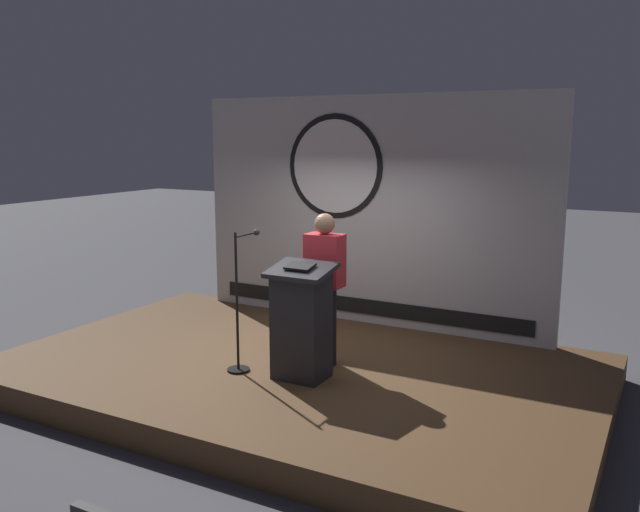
% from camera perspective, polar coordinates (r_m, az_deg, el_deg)
% --- Properties ---
extents(ground_plane, '(40.00, 40.00, 0.00)m').
position_cam_1_polar(ground_plane, '(7.52, -1.99, -11.27)').
color(ground_plane, '#4C4C51').
extents(stage_platform, '(6.40, 4.00, 0.30)m').
position_cam_1_polar(stage_platform, '(7.46, -2.00, -10.20)').
color(stage_platform, brown).
rests_on(stage_platform, ground).
extents(banner_display, '(4.89, 0.12, 2.97)m').
position_cam_1_polar(banner_display, '(8.69, 4.03, 3.90)').
color(banner_display, silver).
rests_on(banner_display, stage_platform).
extents(podium, '(0.64, 0.50, 1.21)m').
position_cam_1_polar(podium, '(6.79, -1.62, -5.70)').
color(podium, '#26262B').
rests_on(podium, stage_platform).
extents(speaker_person, '(0.40, 0.26, 1.66)m').
position_cam_1_polar(speaker_person, '(7.12, 0.40, -2.81)').
color(speaker_person, black).
rests_on(speaker_person, stage_platform).
extents(microphone_stand, '(0.24, 0.54, 1.49)m').
position_cam_1_polar(microphone_stand, '(7.09, -6.86, -5.64)').
color(microphone_stand, black).
rests_on(microphone_stand, stage_platform).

